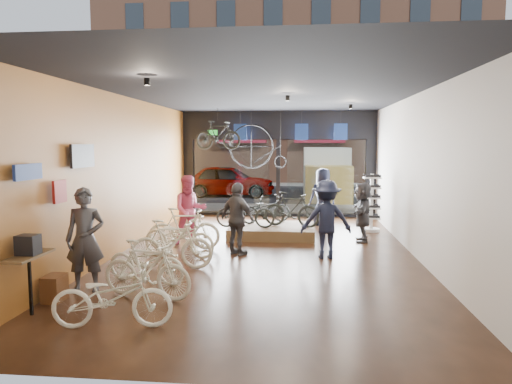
# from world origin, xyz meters

# --- Properties ---
(ground_plane) EXTENTS (7.00, 12.00, 0.04)m
(ground_plane) POSITION_xyz_m (0.00, 0.00, -0.02)
(ground_plane) COLOR black
(ground_plane) RESTS_ON ground
(ceiling) EXTENTS (7.00, 12.00, 0.04)m
(ceiling) POSITION_xyz_m (0.00, 0.00, 3.82)
(ceiling) COLOR black
(ceiling) RESTS_ON ground
(wall_left) EXTENTS (0.04, 12.00, 3.80)m
(wall_left) POSITION_xyz_m (-3.52, 0.00, 1.90)
(wall_left) COLOR #A86728
(wall_left) RESTS_ON ground
(wall_right) EXTENTS (0.04, 12.00, 3.80)m
(wall_right) POSITION_xyz_m (3.52, 0.00, 1.90)
(wall_right) COLOR beige
(wall_right) RESTS_ON ground
(wall_back) EXTENTS (7.00, 0.04, 3.80)m
(wall_back) POSITION_xyz_m (0.00, -6.02, 1.90)
(wall_back) COLOR beige
(wall_back) RESTS_ON ground
(storefront) EXTENTS (7.00, 0.26, 3.80)m
(storefront) POSITION_xyz_m (0.00, 6.00, 1.90)
(storefront) COLOR black
(storefront) RESTS_ON ground
(exit_sign) EXTENTS (0.35, 0.06, 0.18)m
(exit_sign) POSITION_xyz_m (-2.40, 5.88, 3.05)
(exit_sign) COLOR #198C26
(exit_sign) RESTS_ON storefront
(street_road) EXTENTS (30.00, 18.00, 0.02)m
(street_road) POSITION_xyz_m (0.00, 15.00, -0.01)
(street_road) COLOR black
(street_road) RESTS_ON ground
(sidewalk_near) EXTENTS (30.00, 2.40, 0.12)m
(sidewalk_near) POSITION_xyz_m (0.00, 7.20, 0.06)
(sidewalk_near) COLOR slate
(sidewalk_near) RESTS_ON ground
(sidewalk_far) EXTENTS (30.00, 2.00, 0.12)m
(sidewalk_far) POSITION_xyz_m (0.00, 19.00, 0.06)
(sidewalk_far) COLOR slate
(sidewalk_far) RESTS_ON ground
(opposite_building) EXTENTS (26.00, 5.00, 14.00)m
(opposite_building) POSITION_xyz_m (0.00, 21.50, 7.00)
(opposite_building) COLOR brown
(opposite_building) RESTS_ON ground
(street_car) EXTENTS (4.65, 1.87, 1.59)m
(street_car) POSITION_xyz_m (-2.82, 12.00, 0.79)
(street_car) COLOR gray
(street_car) RESTS_ON street_road
(box_truck) EXTENTS (2.08, 6.24, 2.46)m
(box_truck) POSITION_xyz_m (2.02, 11.00, 1.23)
(box_truck) COLOR silver
(box_truck) RESTS_ON street_road
(floor_bike_0) EXTENTS (1.78, 0.83, 0.90)m
(floor_bike_0) POSITION_xyz_m (-1.85, -4.58, 0.45)
(floor_bike_0) COLOR white
(floor_bike_0) RESTS_ON ground_plane
(floor_bike_1) EXTENTS (1.74, 0.83, 1.01)m
(floor_bike_1) POSITION_xyz_m (-1.78, -3.31, 0.50)
(floor_bike_1) COLOR white
(floor_bike_1) RESTS_ON ground_plane
(floor_bike_2) EXTENTS (1.72, 0.96, 0.86)m
(floor_bike_2) POSITION_xyz_m (-2.08, -2.48, 0.43)
(floor_bike_2) COLOR white
(floor_bike_2) RESTS_ON ground_plane
(floor_bike_3) EXTENTS (1.79, 0.62, 1.06)m
(floor_bike_3) POSITION_xyz_m (-1.88, -1.48, 0.53)
(floor_bike_3) COLOR white
(floor_bike_3) RESTS_ON ground_plane
(floor_bike_4) EXTENTS (1.92, 1.05, 0.96)m
(floor_bike_4) POSITION_xyz_m (-2.00, -0.42, 0.48)
(floor_bike_4) COLOR white
(floor_bike_4) RESTS_ON ground_plane
(floor_bike_5) EXTENTS (1.83, 0.79, 1.07)m
(floor_bike_5) POSITION_xyz_m (-2.05, 0.26, 0.53)
(floor_bike_5) COLOR white
(floor_bike_5) RESTS_ON ground_plane
(display_platform) EXTENTS (2.40, 1.80, 0.30)m
(display_platform) POSITION_xyz_m (0.02, 2.22, 0.15)
(display_platform) COLOR brown
(display_platform) RESTS_ON ground_plane
(display_bike_left) EXTENTS (1.65, 0.60, 0.86)m
(display_bike_left) POSITION_xyz_m (-0.71, 1.84, 0.73)
(display_bike_left) COLOR black
(display_bike_left) RESTS_ON display_platform
(display_bike_mid) EXTENTS (1.71, 0.93, 0.99)m
(display_bike_mid) POSITION_xyz_m (0.56, 2.08, 0.79)
(display_bike_mid) COLOR black
(display_bike_mid) RESTS_ON display_platform
(display_bike_right) EXTENTS (1.63, 1.22, 0.82)m
(display_bike_right) POSITION_xyz_m (-0.20, 2.67, 0.71)
(display_bike_right) COLOR black
(display_bike_right) RESTS_ON display_platform
(customer_0) EXTENTS (0.75, 0.56, 1.87)m
(customer_0) POSITION_xyz_m (-3.00, -3.01, 0.93)
(customer_0) COLOR #3F3F44
(customer_0) RESTS_ON ground_plane
(customer_1) EXTENTS (1.08, 0.97, 1.82)m
(customer_1) POSITION_xyz_m (-2.05, 0.88, 0.91)
(customer_1) COLOR #CC4C72
(customer_1) RESTS_ON ground_plane
(customer_2) EXTENTS (1.07, 0.94, 1.73)m
(customer_2) POSITION_xyz_m (-0.66, -0.10, 0.86)
(customer_2) COLOR #3F3F44
(customer_2) RESTS_ON ground_plane
(customer_3) EXTENTS (1.23, 0.78, 1.81)m
(customer_3) POSITION_xyz_m (1.41, -0.21, 0.91)
(customer_3) COLOR #161C33
(customer_3) RESTS_ON ground_plane
(customer_4) EXTENTS (1.05, 0.85, 1.86)m
(customer_4) POSITION_xyz_m (1.55, 4.20, 0.93)
(customer_4) COLOR #161C33
(customer_4) RESTS_ON ground_plane
(customer_5) EXTENTS (0.64, 1.54, 1.61)m
(customer_5) POSITION_xyz_m (2.49, 1.71, 0.81)
(customer_5) COLOR #3F3F44
(customer_5) RESTS_ON ground_plane
(sunglasses_rack) EXTENTS (0.59, 0.52, 1.75)m
(sunglasses_rack) POSITION_xyz_m (2.95, 3.20, 0.87)
(sunglasses_rack) COLOR white
(sunglasses_rack) RESTS_ON ground_plane
(wall_merch) EXTENTS (0.40, 2.40, 2.60)m
(wall_merch) POSITION_xyz_m (-3.38, -3.50, 1.30)
(wall_merch) COLOR navy
(wall_merch) RESTS_ON wall_left
(penny_farthing) EXTENTS (1.90, 0.06, 1.52)m
(penny_farthing) POSITION_xyz_m (-0.56, 4.92, 2.50)
(penny_farthing) COLOR black
(penny_farthing) RESTS_ON ceiling
(hung_bike) EXTENTS (1.64, 0.79, 0.95)m
(hung_bike) POSITION_xyz_m (-1.90, 4.20, 2.93)
(hung_bike) COLOR black
(hung_bike) RESTS_ON ceiling
(jersey_left) EXTENTS (0.45, 0.03, 0.55)m
(jersey_left) POSITION_xyz_m (-1.29, 5.20, 3.05)
(jersey_left) COLOR #1E3F99
(jersey_left) RESTS_ON ceiling
(jersey_mid) EXTENTS (0.45, 0.03, 0.55)m
(jersey_mid) POSITION_xyz_m (0.84, 5.20, 3.05)
(jersey_mid) COLOR #1E3F99
(jersey_mid) RESTS_ON ceiling
(jersey_right) EXTENTS (0.45, 0.03, 0.55)m
(jersey_right) POSITION_xyz_m (2.16, 5.20, 3.05)
(jersey_right) COLOR #1E3F99
(jersey_right) RESTS_ON ceiling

